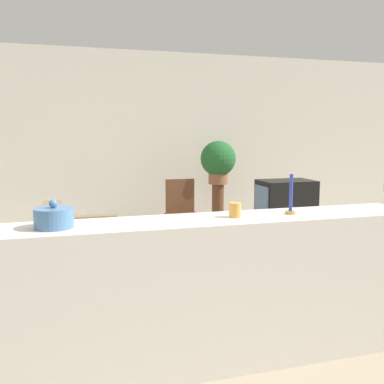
% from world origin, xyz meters
% --- Properties ---
extents(ground_plane, '(14.00, 14.00, 0.00)m').
position_xyz_m(ground_plane, '(0.00, 0.00, 0.00)').
color(ground_plane, tan).
extents(wall_back, '(9.00, 0.06, 2.70)m').
position_xyz_m(wall_back, '(0.00, 3.43, 1.35)').
color(wall_back, silver).
rests_on(wall_back, ground_plane).
extents(couch, '(0.82, 1.92, 0.74)m').
position_xyz_m(couch, '(-0.83, 1.22, 0.27)').
color(couch, '#847051').
rests_on(couch, ground_plane).
extents(tv_stand, '(0.75, 0.51, 0.42)m').
position_xyz_m(tv_stand, '(1.65, 1.74, 0.21)').
color(tv_stand, brown).
rests_on(tv_stand, ground_plane).
extents(television, '(0.66, 0.45, 0.53)m').
position_xyz_m(television, '(1.65, 1.74, 0.68)').
color(television, black).
rests_on(television, tv_stand).
extents(wooden_chair, '(0.44, 0.44, 0.89)m').
position_xyz_m(wooden_chair, '(0.54, 2.53, 0.49)').
color(wooden_chair, brown).
rests_on(wooden_chair, ground_plane).
extents(plant_stand, '(0.17, 0.17, 0.80)m').
position_xyz_m(plant_stand, '(1.11, 2.72, 0.40)').
color(plant_stand, brown).
rests_on(plant_stand, ground_plane).
extents(potted_plant, '(0.50, 0.50, 0.60)m').
position_xyz_m(potted_plant, '(1.11, 2.72, 1.14)').
color(potted_plant, '#8E5B3D').
rests_on(potted_plant, plant_stand).
extents(foreground_counter, '(2.80, 0.44, 0.97)m').
position_xyz_m(foreground_counter, '(0.00, -0.40, 0.49)').
color(foreground_counter, silver).
rests_on(foreground_counter, ground_plane).
extents(decorative_bowl, '(0.22, 0.22, 0.16)m').
position_xyz_m(decorative_bowl, '(-1.00, -0.40, 1.03)').
color(decorative_bowl, '#4C7AAD').
rests_on(decorative_bowl, foreground_counter).
extents(candle_jar, '(0.08, 0.08, 0.10)m').
position_xyz_m(candle_jar, '(0.12, -0.40, 1.02)').
color(candle_jar, gold).
rests_on(candle_jar, foreground_counter).
extents(candlestick, '(0.07, 0.07, 0.27)m').
position_xyz_m(candlestick, '(0.52, -0.40, 1.06)').
color(candlestick, '#B7933D').
rests_on(candlestick, foreground_counter).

